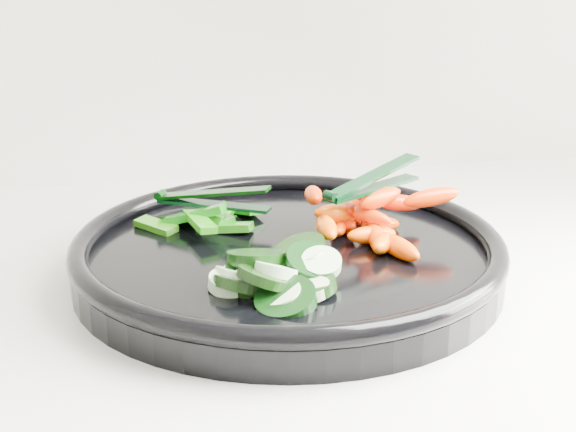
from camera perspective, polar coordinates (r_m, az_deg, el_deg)
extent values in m
cube|color=silver|center=(0.75, 6.22, -4.19)|extent=(2.02, 0.62, 0.03)
cylinder|color=black|center=(0.70, 0.00, -3.28)|extent=(0.43, 0.43, 0.02)
torus|color=black|center=(0.70, 0.00, -1.87)|extent=(0.44, 0.44, 0.02)
cylinder|color=black|center=(0.59, -0.16, -5.96)|extent=(0.06, 0.06, 0.03)
cylinder|color=beige|center=(0.60, -0.44, -5.72)|extent=(0.04, 0.04, 0.02)
cylinder|color=black|center=(0.62, -3.41, -4.93)|extent=(0.06, 0.06, 0.03)
cylinder|color=beige|center=(0.63, -3.73, -4.30)|extent=(0.05, 0.05, 0.03)
cylinder|color=black|center=(0.63, -2.46, -4.34)|extent=(0.05, 0.05, 0.03)
cylinder|color=#D8F2C2|center=(0.62, -2.61, -4.74)|extent=(0.04, 0.04, 0.02)
cylinder|color=black|center=(0.61, 1.47, -5.10)|extent=(0.06, 0.06, 0.02)
cylinder|color=beige|center=(0.61, 1.58, -5.30)|extent=(0.04, 0.04, 0.02)
cylinder|color=black|center=(0.64, -1.91, -3.96)|extent=(0.06, 0.06, 0.02)
cylinder|color=#E1F7C6|center=(0.65, -2.17, -3.71)|extent=(0.03, 0.03, 0.02)
cylinder|color=black|center=(0.62, -2.02, -4.76)|extent=(0.05, 0.05, 0.01)
cylinder|color=#CFEBBC|center=(0.63, -3.88, -4.23)|extent=(0.04, 0.04, 0.01)
cylinder|color=black|center=(0.62, -2.58, -4.75)|extent=(0.05, 0.05, 0.01)
cylinder|color=#CFECBC|center=(0.62, -4.00, -4.79)|extent=(0.05, 0.05, 0.02)
cylinder|color=black|center=(0.62, -2.84, -4.80)|extent=(0.05, 0.05, 0.02)
cylinder|color=beige|center=(0.62, -2.30, -4.64)|extent=(0.03, 0.03, 0.02)
cylinder|color=black|center=(0.64, -2.28, -2.97)|extent=(0.06, 0.06, 0.02)
cylinder|color=beige|center=(0.64, -2.51, -2.98)|extent=(0.04, 0.04, 0.02)
cylinder|color=black|center=(0.60, -1.82, -4.43)|extent=(0.04, 0.04, 0.03)
cylinder|color=beige|center=(0.61, -0.87, -3.94)|extent=(0.05, 0.04, 0.02)
cylinder|color=black|center=(0.63, 1.70, -3.29)|extent=(0.06, 0.06, 0.03)
cylinder|color=beige|center=(0.63, 2.39, -3.36)|extent=(0.04, 0.04, 0.02)
cylinder|color=black|center=(0.66, 0.90, -2.34)|extent=(0.05, 0.05, 0.02)
cylinder|color=#D6F6C4|center=(0.64, 1.32, -2.95)|extent=(0.03, 0.03, 0.02)
ellipsoid|color=#F55000|center=(0.70, 6.32, -1.53)|extent=(0.02, 0.05, 0.03)
ellipsoid|color=#FF5A00|center=(0.71, 5.98, -1.34)|extent=(0.05, 0.03, 0.02)
ellipsoid|color=#FF5C00|center=(0.68, 7.90, -2.23)|extent=(0.03, 0.06, 0.02)
ellipsoid|color=#DE4E00|center=(0.74, 3.78, -0.54)|extent=(0.03, 0.05, 0.03)
ellipsoid|color=#E85700|center=(0.73, 3.63, -0.81)|extent=(0.03, 0.04, 0.02)
ellipsoid|color=#FF5E00|center=(0.69, 6.84, -1.92)|extent=(0.04, 0.05, 0.03)
ellipsoid|color=#E32F00|center=(0.74, 6.59, -0.61)|extent=(0.05, 0.03, 0.02)
ellipsoid|color=#FF3C00|center=(0.79, 4.66, 0.77)|extent=(0.04, 0.05, 0.02)
ellipsoid|color=#E55700|center=(0.76, 4.32, 0.19)|extent=(0.03, 0.05, 0.02)
ellipsoid|color=#FF6200|center=(0.68, 2.75, -0.81)|extent=(0.03, 0.06, 0.02)
ellipsoid|color=#DE5800|center=(0.76, 5.65, 1.29)|extent=(0.03, 0.05, 0.02)
ellipsoid|color=red|center=(0.74, 4.18, 0.59)|extent=(0.02, 0.05, 0.02)
ellipsoid|color=#FA4D00|center=(0.72, 5.80, 0.01)|extent=(0.04, 0.04, 0.02)
ellipsoid|color=#DF4D00|center=(0.72, 3.55, 0.19)|extent=(0.06, 0.04, 0.03)
ellipsoid|color=#FE2000|center=(0.75, 7.94, 0.94)|extent=(0.05, 0.02, 0.02)
ellipsoid|color=#F73A00|center=(0.73, 6.44, 1.54)|extent=(0.04, 0.02, 0.02)
ellipsoid|color=#EF2200|center=(0.72, 1.82, 1.50)|extent=(0.02, 0.05, 0.02)
ellipsoid|color=red|center=(0.72, 6.55, 1.27)|extent=(0.05, 0.04, 0.02)
ellipsoid|color=#F93900|center=(0.73, 10.17, 1.32)|extent=(0.06, 0.02, 0.02)
cube|color=#0A6E0E|center=(0.76, -4.98, -0.20)|extent=(0.03, 0.05, 0.02)
cube|color=#16740B|center=(0.77, -4.72, -0.09)|extent=(0.04, 0.06, 0.03)
cube|color=#0C6709|center=(0.78, -3.10, 0.43)|extent=(0.03, 0.05, 0.02)
cube|color=#1A710A|center=(0.74, -4.31, -0.82)|extent=(0.05, 0.04, 0.01)
cube|color=#0A690E|center=(0.76, -5.08, -0.22)|extent=(0.04, 0.05, 0.02)
cube|color=#176009|center=(0.75, -9.36, -0.68)|extent=(0.04, 0.04, 0.01)
cube|color=#09610E|center=(0.77, -7.36, -0.13)|extent=(0.05, 0.06, 0.03)
cube|color=#116309|center=(0.74, -6.65, 0.09)|extent=(0.06, 0.04, 0.03)
cube|color=#1B6709|center=(0.73, -6.29, -0.38)|extent=(0.03, 0.06, 0.01)
cylinder|color=black|center=(0.68, 3.03, 1.43)|extent=(0.01, 0.01, 0.01)
cube|color=black|center=(0.72, 6.09, 1.98)|extent=(0.10, 0.07, 0.00)
cube|color=black|center=(0.72, 6.12, 2.86)|extent=(0.10, 0.07, 0.02)
cylinder|color=black|center=(0.77, -9.08, 1.51)|extent=(0.01, 0.01, 0.01)
cube|color=black|center=(0.75, -5.30, 0.81)|extent=(0.10, 0.07, 0.00)
cube|color=black|center=(0.75, -5.33, 1.65)|extent=(0.10, 0.07, 0.02)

